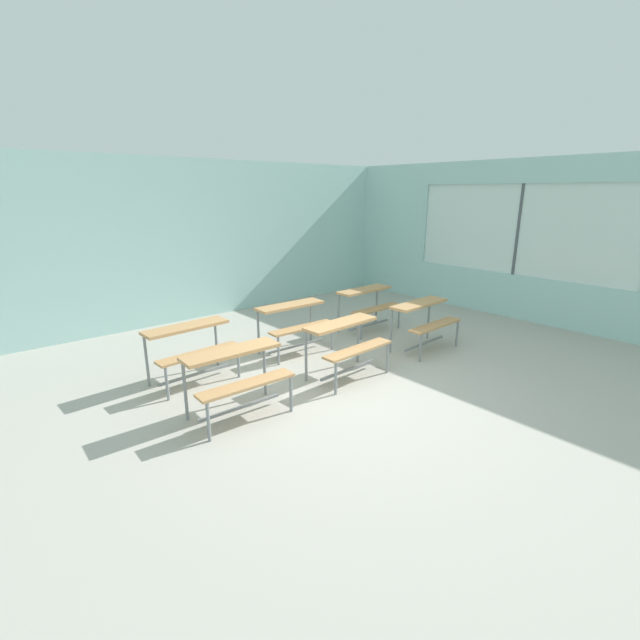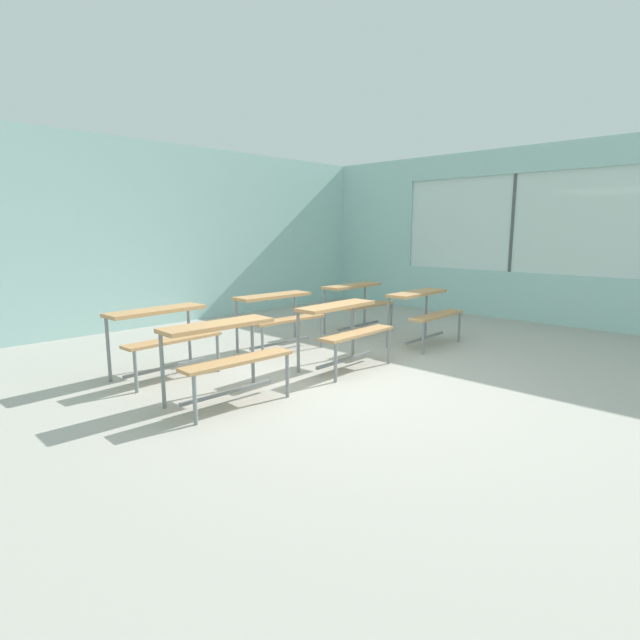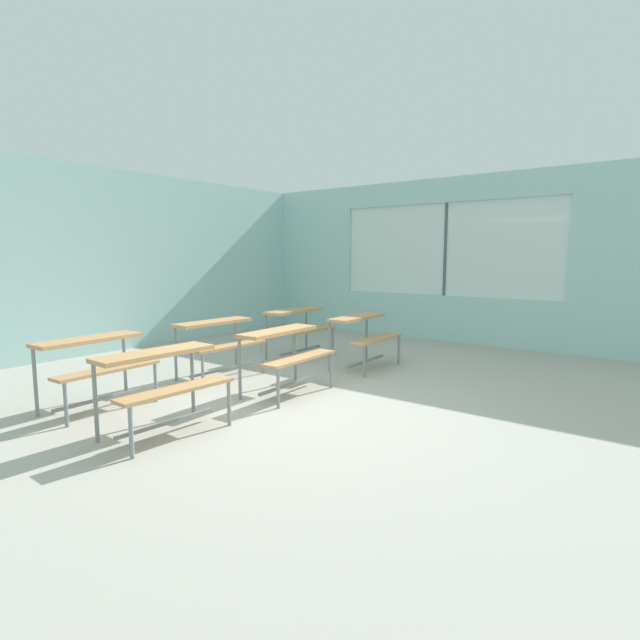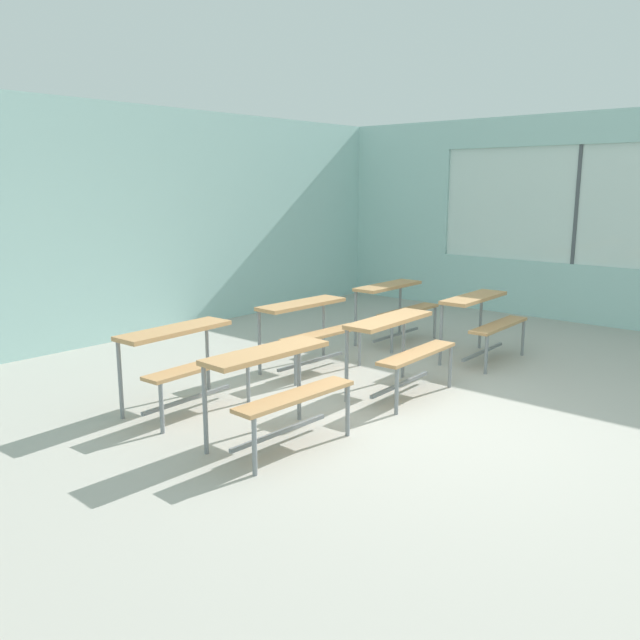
{
  "view_description": "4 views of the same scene",
  "coord_description": "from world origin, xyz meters",
  "views": [
    {
      "loc": [
        -3.4,
        -3.51,
        2.41
      ],
      "look_at": [
        0.49,
        1.03,
        0.66
      ],
      "focal_mm": 24.7,
      "sensor_mm": 36.0,
      "label": 1
    },
    {
      "loc": [
        -3.8,
        -3.3,
        1.6
      ],
      "look_at": [
        0.59,
        0.97,
        0.48
      ],
      "focal_mm": 28.0,
      "sensor_mm": 36.0,
      "label": 2
    },
    {
      "loc": [
        -3.8,
        -3.3,
        1.6
      ],
      "look_at": [
        1.27,
        0.57,
        0.77
      ],
      "focal_mm": 28.0,
      "sensor_mm": 36.0,
      "label": 3
    },
    {
      "loc": [
        -4.61,
        -2.96,
        2.01
      ],
      "look_at": [
        0.29,
        1.31,
        0.64
      ],
      "focal_mm": 36.55,
      "sensor_mm": 36.0,
      "label": 4
    }
  ],
  "objects": [
    {
      "name": "ground",
      "position": [
        0.0,
        0.0,
        -0.03
      ],
      "size": [
        10.0,
        9.0,
        0.05
      ],
      "primitive_type": "cube",
      "color": "#ADA89E"
    },
    {
      "name": "wall_back",
      "position": [
        0.0,
        4.5,
        1.5
      ],
      "size": [
        10.0,
        0.12,
        3.0
      ],
      "primitive_type": "cube",
      "color": "#A8D1CC",
      "rests_on": "ground"
    },
    {
      "name": "wall_right",
      "position": [
        5.0,
        -0.13,
        1.45
      ],
      "size": [
        0.12,
        9.0,
        3.0
      ],
      "color": "#A8D1CC",
      "rests_on": "ground"
    },
    {
      "name": "desk_bench_r0c0",
      "position": [
        -1.2,
        0.46,
        0.56
      ],
      "size": [
        1.12,
        0.62,
        0.74
      ],
      "rotation": [
        0.0,
        0.0,
        -0.03
      ],
      "color": "tan",
      "rests_on": "ground"
    },
    {
      "name": "desk_bench_r0c1",
      "position": [
        0.46,
        0.45,
        0.56
      ],
      "size": [
        1.12,
        0.64,
        0.74
      ],
      "rotation": [
        0.0,
        0.0,
        0.04
      ],
      "color": "tan",
      "rests_on": "ground"
    },
    {
      "name": "desk_bench_r0c2",
      "position": [
        2.12,
        0.44,
        0.56
      ],
      "size": [
        1.12,
        0.63,
        0.74
      ],
      "rotation": [
        0.0,
        0.0,
        0.04
      ],
      "color": "tan",
      "rests_on": "ground"
    },
    {
      "name": "desk_bench_r1c0",
      "position": [
        -1.18,
        1.65,
        0.56
      ],
      "size": [
        1.13,
        0.64,
        0.74
      ],
      "rotation": [
        0.0,
        0.0,
        0.05
      ],
      "color": "tan",
      "rests_on": "ground"
    },
    {
      "name": "desk_bench_r1c1",
      "position": [
        0.51,
        1.67,
        0.56
      ],
      "size": [
        1.12,
        0.63,
        0.74
      ],
      "rotation": [
        0.0,
        0.0,
        -0.04
      ],
      "color": "tan",
      "rests_on": "ground"
    },
    {
      "name": "desk_bench_r1c2",
      "position": [
        2.19,
        1.7,
        0.56
      ],
      "size": [
        1.11,
        0.6,
        0.74
      ],
      "rotation": [
        0.0,
        0.0,
        0.01
      ],
      "color": "tan",
      "rests_on": "ground"
    }
  ]
}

